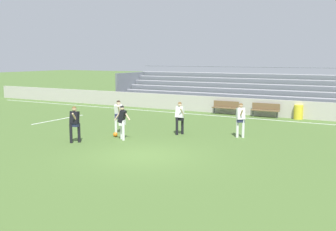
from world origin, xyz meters
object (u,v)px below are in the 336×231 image
Objects in this scene: bench_centre_sideline at (226,106)px; player_white_dropping_back at (119,114)px; player_dark_wide_left at (122,120)px; player_white_overlapping at (241,117)px; trash_bin at (298,112)px; player_dark_wide_right at (75,121)px; player_white_pressing_high at (180,115)px; soccer_ball at (115,135)px; bench_near_bin at (265,109)px; bleacher_stand at (267,92)px.

player_white_dropping_back is (-2.27, -9.10, 0.47)m from bench_centre_sideline.
player_dark_wide_left is 0.96× the size of player_white_overlapping.
player_white_overlapping is (-1.30, -7.27, 0.55)m from trash_bin.
player_dark_wide_left is 0.97× the size of player_dark_wide_right.
player_white_pressing_high is 3.32m from soccer_ball.
player_dark_wide_left reaches higher than trash_bin.
soccer_ball is (-2.48, -2.03, -0.87)m from player_white_pressing_high.
player_white_dropping_back reaches higher than player_dark_wide_right.
player_dark_wide_left is 1.16m from soccer_ball.
player_white_dropping_back is 1.02× the size of player_dark_wide_right.
bench_near_bin is 1.09× the size of player_white_pressing_high.
player_white_overlapping is at bearing -84.10° from bench_near_bin.
player_white_overlapping is 7.78m from player_dark_wide_right.
bleacher_stand is at bearing 74.49° from soccer_ball.
bench_near_bin is 10.39m from player_white_dropping_back.
bench_centre_sideline is 1.12× the size of player_dark_wide_left.
player_dark_wide_right is (-0.43, -2.75, -0.02)m from player_white_dropping_back.
bench_near_bin is at bearing -76.46° from bleacher_stand.
soccer_ball is at bearing -101.03° from bench_centre_sideline.
bench_centre_sideline is at bearing 77.16° from player_dark_wide_right.
bench_centre_sideline is at bearing -177.99° from trash_bin.
player_white_overlapping reaches higher than trash_bin.
bleacher_stand is 14.27m from player_dark_wide_left.
player_white_pressing_high is at bearing -85.95° from bench_centre_sideline.
player_white_dropping_back reaches higher than player_white_overlapping.
player_white_dropping_back is (-4.99, -9.10, 0.47)m from bench_near_bin.
player_white_dropping_back is at bearing -104.00° from bench_centre_sideline.
player_white_pressing_high is at bearing -165.64° from player_white_overlapping.
bench_near_bin and bench_centre_sideline have the same top height.
player_white_dropping_back is at bearing -107.82° from bleacher_stand.
trash_bin is 9.06m from player_white_pressing_high.
player_dark_wide_left is (-1.22, -10.26, 0.41)m from bench_centre_sideline.
player_white_dropping_back is 1.24m from soccer_ball.
player_white_pressing_high is (2.83, 1.25, -0.04)m from player_white_dropping_back.
bench_centre_sideline is at bearing 115.94° from player_white_overlapping.
player_dark_wide_left is at bearing -28.60° from soccer_ball.
player_white_overlapping is (0.73, -7.11, 0.45)m from bench_near_bin.
player_white_dropping_back is 3.09m from player_white_pressing_high.
player_dark_wide_right is (-7.46, -12.02, 0.54)m from trash_bin.
bleacher_stand is at bearing 77.63° from player_dark_wide_left.
player_white_overlapping is (3.46, -7.11, 0.45)m from bench_centre_sideline.
trash_bin is 11.65m from player_white_dropping_back.
soccer_ball is (0.78, 1.98, -0.88)m from player_dark_wide_right.
bleacher_stand is 14.98× the size of player_dark_wide_left.
bleacher_stand is 13.43m from player_white_dropping_back.
bench_centre_sideline is at bearing 83.22° from player_dark_wide_left.
trash_bin is at bearing 4.68° from bench_near_bin.
player_dark_wide_left is at bearing -145.99° from player_white_overlapping.
trash_bin is at bearing 60.17° from player_dark_wide_left.
player_white_pressing_high is at bearing -105.43° from bench_near_bin.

